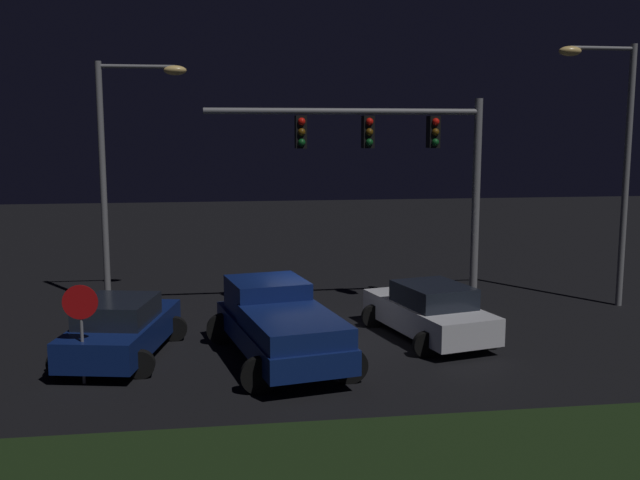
{
  "coord_description": "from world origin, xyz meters",
  "views": [
    {
      "loc": [
        -2.57,
        -18.45,
        5.49
      ],
      "look_at": [
        0.2,
        0.84,
        2.6
      ],
      "focal_mm": 40.83,
      "sensor_mm": 36.0,
      "label": 1
    }
  ],
  "objects_px": {
    "street_lamp_left": "(121,153)",
    "street_lamp_right": "(613,144)",
    "car_sedan_far": "(121,328)",
    "pickup_truck": "(278,320)",
    "stop_sign": "(81,315)",
    "traffic_signal_gantry": "(399,152)",
    "car_sedan": "(429,311)"
  },
  "relations": [
    {
      "from": "car_sedan_far",
      "to": "traffic_signal_gantry",
      "type": "height_order",
      "value": "traffic_signal_gantry"
    },
    {
      "from": "street_lamp_right",
      "to": "car_sedan_far",
      "type": "bearing_deg",
      "value": -167.01
    },
    {
      "from": "car_sedan_far",
      "to": "stop_sign",
      "type": "bearing_deg",
      "value": 173.61
    },
    {
      "from": "street_lamp_left",
      "to": "street_lamp_right",
      "type": "height_order",
      "value": "street_lamp_right"
    },
    {
      "from": "pickup_truck",
      "to": "car_sedan",
      "type": "distance_m",
      "value": 4.38
    },
    {
      "from": "car_sedan_far",
      "to": "street_lamp_right",
      "type": "distance_m",
      "value": 15.59
    },
    {
      "from": "car_sedan_far",
      "to": "traffic_signal_gantry",
      "type": "bearing_deg",
      "value": -54.21
    },
    {
      "from": "car_sedan",
      "to": "pickup_truck",
      "type": "bearing_deg",
      "value": 93.75
    },
    {
      "from": "traffic_signal_gantry",
      "to": "street_lamp_right",
      "type": "xyz_separation_m",
      "value": [
        6.76,
        -0.14,
        0.23
      ]
    },
    {
      "from": "pickup_truck",
      "to": "street_lamp_left",
      "type": "height_order",
      "value": "street_lamp_left"
    },
    {
      "from": "street_lamp_left",
      "to": "traffic_signal_gantry",
      "type": "bearing_deg",
      "value": -13.81
    },
    {
      "from": "traffic_signal_gantry",
      "to": "street_lamp_left",
      "type": "bearing_deg",
      "value": 166.19
    },
    {
      "from": "street_lamp_right",
      "to": "pickup_truck",
      "type": "bearing_deg",
      "value": -159.38
    },
    {
      "from": "pickup_truck",
      "to": "traffic_signal_gantry",
      "type": "relative_size",
      "value": 0.68
    },
    {
      "from": "car_sedan",
      "to": "stop_sign",
      "type": "height_order",
      "value": "stop_sign"
    },
    {
      "from": "street_lamp_right",
      "to": "stop_sign",
      "type": "bearing_deg",
      "value": -161.11
    },
    {
      "from": "car_sedan",
      "to": "street_lamp_left",
      "type": "bearing_deg",
      "value": 46.29
    },
    {
      "from": "car_sedan_far",
      "to": "stop_sign",
      "type": "xyz_separation_m",
      "value": [
        -0.59,
        -1.83,
        0.82
      ]
    },
    {
      "from": "pickup_truck",
      "to": "street_lamp_right",
      "type": "height_order",
      "value": "street_lamp_right"
    },
    {
      "from": "pickup_truck",
      "to": "car_sedan",
      "type": "xyz_separation_m",
      "value": [
        4.17,
        1.29,
        -0.26
      ]
    },
    {
      "from": "car_sedan_far",
      "to": "pickup_truck",
      "type": "bearing_deg",
      "value": -88.67
    },
    {
      "from": "pickup_truck",
      "to": "street_lamp_left",
      "type": "xyz_separation_m",
      "value": [
        -4.32,
        6.24,
        3.86
      ]
    },
    {
      "from": "car_sedan_far",
      "to": "traffic_signal_gantry",
      "type": "xyz_separation_m",
      "value": [
        7.81,
        3.5,
        4.16
      ]
    },
    {
      "from": "pickup_truck",
      "to": "street_lamp_left",
      "type": "relative_size",
      "value": 0.74
    },
    {
      "from": "pickup_truck",
      "to": "stop_sign",
      "type": "bearing_deg",
      "value": 93.39
    },
    {
      "from": "car_sedan",
      "to": "street_lamp_right",
      "type": "distance_m",
      "value": 8.4
    },
    {
      "from": "street_lamp_left",
      "to": "stop_sign",
      "type": "xyz_separation_m",
      "value": [
        -0.08,
        -7.38,
        -3.3
      ]
    },
    {
      "from": "pickup_truck",
      "to": "traffic_signal_gantry",
      "type": "height_order",
      "value": "traffic_signal_gantry"
    },
    {
      "from": "traffic_signal_gantry",
      "to": "street_lamp_left",
      "type": "relative_size",
      "value": 1.09
    },
    {
      "from": "stop_sign",
      "to": "pickup_truck",
      "type": "bearing_deg",
      "value": 14.47
    },
    {
      "from": "car_sedan_far",
      "to": "street_lamp_right",
      "type": "relative_size",
      "value": 0.57
    },
    {
      "from": "car_sedan",
      "to": "traffic_signal_gantry",
      "type": "distance_m",
      "value": 5.07
    }
  ]
}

